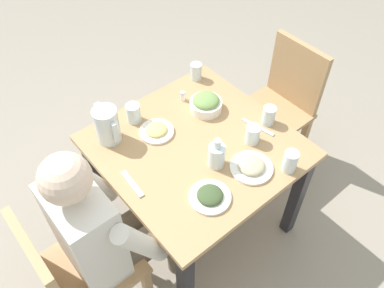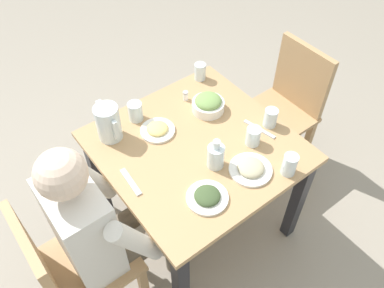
{
  "view_description": "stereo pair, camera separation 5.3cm",
  "coord_description": "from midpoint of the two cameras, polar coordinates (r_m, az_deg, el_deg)",
  "views": [
    {
      "loc": [
        0.98,
        -0.85,
        2.16
      ],
      "look_at": [
        0.01,
        -0.04,
        0.75
      ],
      "focal_mm": 37.08,
      "sensor_mm": 36.0,
      "label": 1
    },
    {
      "loc": [
        1.01,
        -0.8,
        2.16
      ],
      "look_at": [
        0.01,
        -0.04,
        0.75
      ],
      "focal_mm": 37.08,
      "sensor_mm": 36.0,
      "label": 2
    }
  ],
  "objects": [
    {
      "name": "plate_beans",
      "position": [
        1.85,
        9.24,
        -3.5
      ],
      "size": [
        0.2,
        0.2,
        0.05
      ],
      "color": "white",
      "rests_on": "dining_table"
    },
    {
      "name": "plate_dolmas",
      "position": [
        1.74,
        3.08,
        -7.58
      ],
      "size": [
        0.19,
        0.19,
        0.04
      ],
      "color": "white",
      "rests_on": "dining_table"
    },
    {
      "name": "water_glass_near_right",
      "position": [
        1.94,
        9.57,
        1.1
      ],
      "size": [
        0.07,
        0.07,
        0.1
      ],
      "primitive_type": "cylinder",
      "color": "silver",
      "rests_on": "dining_table"
    },
    {
      "name": "knife_near",
      "position": [
        2.04,
        10.39,
        2.11
      ],
      "size": [
        0.18,
        0.06,
        0.01
      ],
      "primitive_type": "cube",
      "rotation": [
        0.0,
        0.0,
        0.2
      ],
      "color": "silver",
      "rests_on": "dining_table"
    },
    {
      "name": "diner_near",
      "position": [
        1.8,
        -11.6,
        -11.31
      ],
      "size": [
        0.48,
        0.53,
        1.17
      ],
      "color": "silver",
      "rests_on": "ground_plane"
    },
    {
      "name": "salad_bowl",
      "position": [
        2.09,
        3.06,
        5.77
      ],
      "size": [
        0.17,
        0.17,
        0.09
      ],
      "color": "white",
      "rests_on": "dining_table"
    },
    {
      "name": "salt_shaker",
      "position": [
        2.16,
        -0.23,
        6.97
      ],
      "size": [
        0.03,
        0.03,
        0.05
      ],
      "color": "white",
      "rests_on": "dining_table"
    },
    {
      "name": "water_glass_by_pitcher",
      "position": [
        2.05,
        11.96,
        3.71
      ],
      "size": [
        0.07,
        0.07,
        0.1
      ],
      "primitive_type": "cylinder",
      "color": "silver",
      "rests_on": "dining_table"
    },
    {
      "name": "fork_near",
      "position": [
        1.82,
        -8.06,
        -5.32
      ],
      "size": [
        0.17,
        0.04,
        0.01
      ],
      "primitive_type": "cube",
      "rotation": [
        0.0,
        0.0,
        -0.07
      ],
      "color": "silver",
      "rests_on": "dining_table"
    },
    {
      "name": "water_glass_far_right",
      "position": [
        2.29,
        1.85,
        10.36
      ],
      "size": [
        0.06,
        0.06,
        0.1
      ],
      "primitive_type": "cylinder",
      "color": "silver",
      "rests_on": "dining_table"
    },
    {
      "name": "chair_near",
      "position": [
        1.91,
        -16.41,
        -16.54
      ],
      "size": [
        0.4,
        0.4,
        0.87
      ],
      "color": "tan",
      "rests_on": "ground_plane"
    },
    {
      "name": "water_glass_near_left",
      "position": [
        2.05,
        -7.41,
        4.66
      ],
      "size": [
        0.08,
        0.08,
        0.1
      ],
      "primitive_type": "cylinder",
      "color": "silver",
      "rests_on": "dining_table"
    },
    {
      "name": "ground_plane",
      "position": [
        2.52,
        1.11,
        -10.93
      ],
      "size": [
        8.0,
        8.0,
        0.0
      ],
      "primitive_type": "plane",
      "color": "gray"
    },
    {
      "name": "dining_table",
      "position": [
        2.03,
        1.35,
        -2.29
      ],
      "size": [
        0.9,
        0.9,
        0.71
      ],
      "color": "tan",
      "rests_on": "ground_plane"
    },
    {
      "name": "water_glass_far_left",
      "position": [
        1.85,
        14.66,
        -2.9
      ],
      "size": [
        0.07,
        0.07,
        0.11
      ],
      "primitive_type": "cylinder",
      "color": "silver",
      "rests_on": "dining_table"
    },
    {
      "name": "plate_fries",
      "position": [
        2.0,
        -4.23,
        2.08
      ],
      "size": [
        0.18,
        0.18,
        0.04
      ],
      "color": "white",
      "rests_on": "dining_table"
    },
    {
      "name": "oil_carafe",
      "position": [
        1.82,
        4.26,
        -1.89
      ],
      "size": [
        0.08,
        0.08,
        0.16
      ],
      "color": "silver",
      "rests_on": "dining_table"
    },
    {
      "name": "chair_far",
      "position": [
        2.55,
        13.97,
        5.54
      ],
      "size": [
        0.4,
        0.4,
        0.87
      ],
      "color": "tan",
      "rests_on": "ground_plane"
    },
    {
      "name": "water_pitcher",
      "position": [
        1.95,
        -11.19,
        3.01
      ],
      "size": [
        0.16,
        0.12,
        0.19
      ],
      "color": "silver",
      "rests_on": "dining_table"
    }
  ]
}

